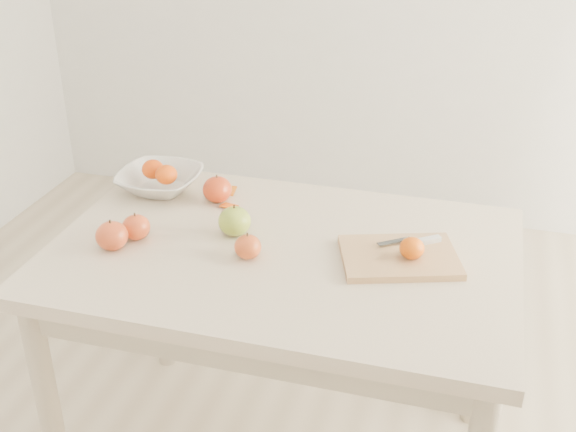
# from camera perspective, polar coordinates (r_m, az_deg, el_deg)

# --- Properties ---
(table) EXTENTS (1.20, 0.80, 0.75)m
(table) POSITION_cam_1_polar(r_m,az_deg,el_deg) (1.92, -0.41, -5.13)
(table) COLOR beige
(table) RESTS_ON ground
(cutting_board) EXTENTS (0.34, 0.29, 0.02)m
(cutting_board) POSITION_cam_1_polar(r_m,az_deg,el_deg) (1.84, 8.78, -3.23)
(cutting_board) COLOR tan
(cutting_board) RESTS_ON table
(board_tangerine) EXTENTS (0.06, 0.06, 0.05)m
(board_tangerine) POSITION_cam_1_polar(r_m,az_deg,el_deg) (1.81, 9.76, -2.52)
(board_tangerine) COLOR #CC5307
(board_tangerine) RESTS_ON cutting_board
(fruit_bowl) EXTENTS (0.24, 0.24, 0.06)m
(fruit_bowl) POSITION_cam_1_polar(r_m,az_deg,el_deg) (2.20, -10.08, 2.76)
(fruit_bowl) COLOR silver
(fruit_bowl) RESTS_ON table
(bowl_tangerine_near) EXTENTS (0.07, 0.07, 0.06)m
(bowl_tangerine_near) POSITION_cam_1_polar(r_m,az_deg,el_deg) (2.21, -10.63, 3.66)
(bowl_tangerine_near) COLOR #CA3E07
(bowl_tangerine_near) RESTS_ON fruit_bowl
(bowl_tangerine_far) EXTENTS (0.07, 0.07, 0.06)m
(bowl_tangerine_far) POSITION_cam_1_polar(r_m,az_deg,el_deg) (2.17, -9.60, 3.25)
(bowl_tangerine_far) COLOR #E45108
(bowl_tangerine_far) RESTS_ON fruit_bowl
(orange_peel_a) EXTENTS (0.06, 0.05, 0.01)m
(orange_peel_a) POSITION_cam_1_polar(r_m,az_deg,el_deg) (2.18, -4.96, 1.94)
(orange_peel_a) COLOR #CE610E
(orange_peel_a) RESTS_ON table
(orange_peel_b) EXTENTS (0.05, 0.04, 0.01)m
(orange_peel_b) POSITION_cam_1_polar(r_m,az_deg,el_deg) (2.08, -4.67, 0.74)
(orange_peel_b) COLOR #D7590F
(orange_peel_b) RESTS_ON table
(paring_knife) EXTENTS (0.16, 0.09, 0.01)m
(paring_knife) POSITION_cam_1_polar(r_m,az_deg,el_deg) (1.89, 10.52, -1.93)
(paring_knife) COLOR silver
(paring_knife) RESTS_ON cutting_board
(apple_green) EXTENTS (0.09, 0.09, 0.08)m
(apple_green) POSITION_cam_1_polar(r_m,az_deg,el_deg) (1.92, -4.24, -0.41)
(apple_green) COLOR #5F8D1B
(apple_green) RESTS_ON table
(apple_red_e) EXTENTS (0.07, 0.07, 0.06)m
(apple_red_e) POSITION_cam_1_polar(r_m,az_deg,el_deg) (1.82, -3.20, -2.44)
(apple_red_e) COLOR maroon
(apple_red_e) RESTS_ON table
(apple_red_b) EXTENTS (0.08, 0.08, 0.07)m
(apple_red_b) POSITION_cam_1_polar(r_m,az_deg,el_deg) (1.94, -11.92, -0.87)
(apple_red_b) COLOR maroon
(apple_red_b) RESTS_ON table
(apple_red_d) EXTENTS (0.08, 0.08, 0.08)m
(apple_red_d) POSITION_cam_1_polar(r_m,az_deg,el_deg) (1.91, -13.75, -1.53)
(apple_red_d) COLOR maroon
(apple_red_d) RESTS_ON table
(apple_red_a) EXTENTS (0.09, 0.09, 0.08)m
(apple_red_a) POSITION_cam_1_polar(r_m,az_deg,el_deg) (2.11, -5.61, 2.10)
(apple_red_a) COLOR #A61C0C
(apple_red_a) RESTS_ON table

